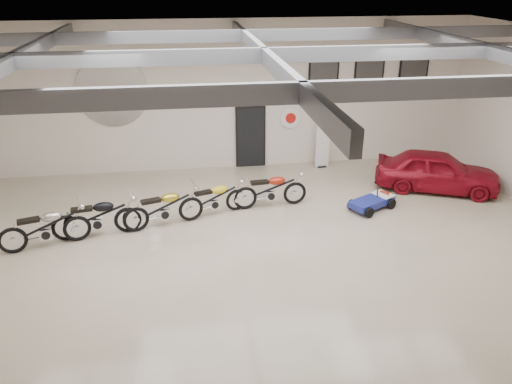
{
  "coord_description": "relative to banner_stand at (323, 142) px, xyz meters",
  "views": [
    {
      "loc": [
        -1.71,
        -10.52,
        6.37
      ],
      "look_at": [
        0.0,
        1.2,
        1.1
      ],
      "focal_mm": 35.0,
      "sensor_mm": 36.0,
      "label": 1
    }
  ],
  "objects": [
    {
      "name": "motorcycle_yellow",
      "position": [
        -4.03,
        -3.26,
        -0.39
      ],
      "size": [
        2.1,
        1.21,
        1.04
      ],
      "primitive_type": null,
      "rotation": [
        0.0,
        0.0,
        0.32
      ],
      "color": "silver",
      "rests_on": "floor"
    },
    {
      "name": "back_wall",
      "position": [
        -2.97,
        0.5,
        1.59
      ],
      "size": [
        16.0,
        0.02,
        5.0
      ],
      "primitive_type": "cube",
      "color": "beige",
      "rests_on": "floor"
    },
    {
      "name": "ceiling_beams",
      "position": [
        -2.97,
        -5.5,
        3.84
      ],
      "size": [
        15.8,
        11.8,
        0.32
      ],
      "primitive_type": null,
      "color": "slate",
      "rests_on": "ceiling"
    },
    {
      "name": "poster_right",
      "position": [
        3.23,
        0.46,
        2.19
      ],
      "size": [
        1.05,
        0.08,
        1.35
      ],
      "primitive_type": null,
      "color": "black",
      "rests_on": "back_wall"
    },
    {
      "name": "oil_sign",
      "position": [
        -1.07,
        0.45,
        0.79
      ],
      "size": [
        0.72,
        0.1,
        0.72
      ],
      "primitive_type": null,
      "color": "white",
      "rests_on": "back_wall"
    },
    {
      "name": "poster_mid",
      "position": [
        1.63,
        0.46,
        2.19
      ],
      "size": [
        1.05,
        0.08,
        1.35
      ],
      "primitive_type": null,
      "color": "black",
      "rests_on": "back_wall"
    },
    {
      "name": "motorcycle_silver",
      "position": [
        -8.3,
        -4.45,
        -0.35
      ],
      "size": [
        2.25,
        1.23,
        1.12
      ],
      "primitive_type": null,
      "rotation": [
        0.0,
        0.0,
        0.28
      ],
      "color": "silver",
      "rests_on": "floor"
    },
    {
      "name": "vintage_car",
      "position": [
        3.03,
        -2.47,
        -0.27
      ],
      "size": [
        2.83,
        4.02,
        1.27
      ],
      "primitive_type": "imported",
      "rotation": [
        0.0,
        0.0,
        1.17
      ],
      "color": "maroon",
      "rests_on": "floor"
    },
    {
      "name": "banner_stand",
      "position": [
        0.0,
        0.0,
        0.0
      ],
      "size": [
        0.51,
        0.25,
        1.81
      ],
      "primitive_type": null,
      "rotation": [
        0.0,
        0.0,
        0.11
      ],
      "color": "white",
      "rests_on": "floor"
    },
    {
      "name": "ceiling",
      "position": [
        -2.97,
        -5.5,
        4.09
      ],
      "size": [
        16.0,
        12.0,
        0.01
      ],
      "primitive_type": "cube",
      "color": "gray",
      "rests_on": "back_wall"
    },
    {
      "name": "poster_left",
      "position": [
        0.03,
        0.46,
        2.19
      ],
      "size": [
        1.05,
        0.08,
        1.35
      ],
      "primitive_type": null,
      "color": "black",
      "rests_on": "back_wall"
    },
    {
      "name": "motorcycle_black",
      "position": [
        -7.1,
        -4.07,
        -0.33
      ],
      "size": [
        2.29,
        1.02,
        1.15
      ],
      "primitive_type": null,
      "rotation": [
        0.0,
        0.0,
        0.16
      ],
      "color": "silver",
      "rests_on": "floor"
    },
    {
      "name": "motorcycle_red",
      "position": [
        -2.35,
        -2.94,
        -0.35
      ],
      "size": [
        2.2,
        0.86,
        1.12
      ],
      "primitive_type": null,
      "rotation": [
        0.0,
        0.0,
        0.09
      ],
      "color": "silver",
      "rests_on": "floor"
    },
    {
      "name": "go_kart",
      "position": [
        0.67,
        -3.47,
        -0.6
      ],
      "size": [
        1.87,
        1.49,
        0.62
      ],
      "primitive_type": null,
      "rotation": [
        0.0,
        0.0,
        0.5
      ],
      "color": "navy",
      "rests_on": "floor"
    },
    {
      "name": "logo_plaque",
      "position": [
        -6.97,
        0.45,
        1.89
      ],
      "size": [
        2.3,
        0.06,
        1.16
      ],
      "primitive_type": null,
      "color": "silver",
      "rests_on": "back_wall"
    },
    {
      "name": "motorcycle_gold",
      "position": [
        -5.4,
        -3.73,
        -0.35
      ],
      "size": [
        2.26,
        1.26,
        1.12
      ],
      "primitive_type": null,
      "rotation": [
        0.0,
        0.0,
        0.29
      ],
      "color": "silver",
      "rests_on": "floor"
    },
    {
      "name": "floor",
      "position": [
        -2.97,
        -5.5,
        -0.91
      ],
      "size": [
        16.0,
        12.0,
        0.01
      ],
      "primitive_type": "cube",
      "color": "#C3AA94",
      "rests_on": "ground"
    },
    {
      "name": "door",
      "position": [
        -2.47,
        0.45,
        0.14
      ],
      "size": [
        0.92,
        0.08,
        2.1
      ],
      "primitive_type": "cube",
      "color": "black",
      "rests_on": "back_wall"
    }
  ]
}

